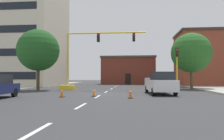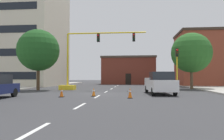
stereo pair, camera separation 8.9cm
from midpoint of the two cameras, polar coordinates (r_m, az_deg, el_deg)
ground_plane at (r=20.21m, az=-2.53°, el=-6.21°), size 160.00×160.00×0.00m
sidewalk_left at (r=32.39m, az=-24.80°, el=-4.25°), size 6.00×56.00×0.14m
sidewalk_right at (r=29.95m, az=26.46°, el=-4.44°), size 6.00×56.00×0.14m
lane_stripe_seg_0 at (r=6.76m, az=-19.97°, el=-15.00°), size 0.16×2.40×0.01m
lane_stripe_seg_1 at (r=11.89m, az=-8.35°, el=-9.29°), size 0.16×2.40×0.01m
lane_stripe_seg_2 at (r=17.25m, az=-3.94°, el=-6.95°), size 0.16×2.40×0.01m
lane_stripe_seg_3 at (r=22.68m, az=-1.65°, el=-5.71°), size 0.16×2.40×0.01m
lane_stripe_seg_4 at (r=28.13m, az=-0.25°, el=-4.95°), size 0.16×2.40×0.01m
lane_stripe_seg_5 at (r=33.60m, az=0.70°, el=-4.43°), size 0.16×2.40×0.01m
lane_stripe_seg_6 at (r=39.08m, az=1.37°, el=-4.06°), size 0.16×2.40×0.01m
building_tall_left at (r=42.20m, az=-21.82°, el=10.56°), size 12.58×13.07×20.95m
building_brick_center at (r=48.00m, az=4.27°, el=-0.16°), size 11.24×9.65×5.79m
building_row_right at (r=41.66m, az=26.09°, el=2.63°), size 13.94×8.41×9.24m
traffic_signal_gantry at (r=26.23m, az=-8.80°, el=-0.11°), size 10.22×1.20×6.83m
traffic_light_pole_right at (r=25.86m, az=16.55°, el=2.66°), size 0.32×0.47×4.80m
tree_right_mid at (r=29.66m, az=19.94°, el=4.25°), size 5.09×5.09×7.17m
tree_left_near at (r=26.69m, az=-18.81°, el=4.91°), size 4.82×4.82×7.05m
pickup_truck_white at (r=20.08m, az=12.31°, el=-3.41°), size 2.44×5.55×1.99m
traffic_cone_roadside_a at (r=17.45m, az=-4.87°, el=-5.77°), size 0.36×0.36×0.70m
traffic_cone_roadside_b at (r=17.19m, az=-13.12°, el=-5.69°), size 0.36×0.36×0.76m
traffic_cone_roadside_c at (r=15.90m, az=4.70°, el=-6.02°), size 0.36×0.36×0.78m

